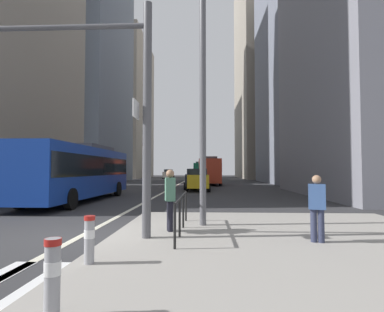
{
  "coord_description": "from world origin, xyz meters",
  "views": [
    {
      "loc": [
        3.48,
        -8.63,
        1.85
      ],
      "look_at": [
        1.69,
        31.27,
        3.59
      ],
      "focal_mm": 29.53,
      "sensor_mm": 36.0,
      "label": 1
    }
  ],
  "objects_px": {
    "pedestrian_waiting": "(317,205)",
    "pedestrian_walking": "(170,197)",
    "city_bus_blue_oncoming": "(80,170)",
    "street_lamp_post": "(203,60)",
    "city_bus_red_distant": "(201,170)",
    "car_receding_near": "(195,179)",
    "traffic_signal_gantry": "(80,83)",
    "car_receding_far": "(198,180)",
    "car_oncoming_mid": "(168,174)",
    "bollard_left": "(89,237)",
    "bollard_front": "(52,273)",
    "city_bus_red_receding": "(209,170)"
  },
  "relations": [
    {
      "from": "pedestrian_waiting",
      "to": "pedestrian_walking",
      "type": "bearing_deg",
      "value": 161.81
    },
    {
      "from": "city_bus_blue_oncoming",
      "to": "street_lamp_post",
      "type": "xyz_separation_m",
      "value": [
        7.34,
        -8.47,
        3.45
      ]
    },
    {
      "from": "city_bus_red_distant",
      "to": "car_receding_near",
      "type": "xyz_separation_m",
      "value": [
        0.0,
        -32.67,
        -0.84
      ]
    },
    {
      "from": "city_bus_blue_oncoming",
      "to": "traffic_signal_gantry",
      "type": "xyz_separation_m",
      "value": [
        4.2,
        -10.35,
        2.23
      ]
    },
    {
      "from": "car_receding_far",
      "to": "traffic_signal_gantry",
      "type": "height_order",
      "value": "traffic_signal_gantry"
    },
    {
      "from": "car_oncoming_mid",
      "to": "traffic_signal_gantry",
      "type": "height_order",
      "value": "traffic_signal_gantry"
    },
    {
      "from": "traffic_signal_gantry",
      "to": "street_lamp_post",
      "type": "xyz_separation_m",
      "value": [
        3.14,
        1.88,
        1.21
      ]
    },
    {
      "from": "car_receding_far",
      "to": "street_lamp_post",
      "type": "distance_m",
      "value": 18.41
    },
    {
      "from": "car_receding_near",
      "to": "bollard_left",
      "type": "relative_size",
      "value": 5.34
    },
    {
      "from": "city_bus_blue_oncoming",
      "to": "bollard_left",
      "type": "relative_size",
      "value": 13.9
    },
    {
      "from": "city_bus_blue_oncoming",
      "to": "bollard_front",
      "type": "xyz_separation_m",
      "value": [
        5.66,
        -14.6,
        -1.19
      ]
    },
    {
      "from": "car_oncoming_mid",
      "to": "pedestrian_waiting",
      "type": "bearing_deg",
      "value": -79.68
    },
    {
      "from": "city_bus_blue_oncoming",
      "to": "pedestrian_waiting",
      "type": "xyz_separation_m",
      "value": [
        10.05,
        -10.64,
        -0.82
      ]
    },
    {
      "from": "car_oncoming_mid",
      "to": "traffic_signal_gantry",
      "type": "distance_m",
      "value": 56.76
    },
    {
      "from": "city_bus_blue_oncoming",
      "to": "car_oncoming_mid",
      "type": "height_order",
      "value": "city_bus_blue_oncoming"
    },
    {
      "from": "city_bus_blue_oncoming",
      "to": "city_bus_red_distant",
      "type": "xyz_separation_m",
      "value": [
        6.35,
        45.11,
        -0.0
      ]
    },
    {
      "from": "city_bus_red_distant",
      "to": "pedestrian_walking",
      "type": "xyz_separation_m",
      "value": [
        0.08,
        -54.57,
        -0.74
      ]
    },
    {
      "from": "traffic_signal_gantry",
      "to": "bollard_left",
      "type": "height_order",
      "value": "traffic_signal_gantry"
    },
    {
      "from": "city_bus_red_distant",
      "to": "bollard_left",
      "type": "xyz_separation_m",
      "value": [
        -1.03,
        -57.65,
        -1.21
      ]
    },
    {
      "from": "street_lamp_post",
      "to": "bollard_front",
      "type": "relative_size",
      "value": 8.91
    },
    {
      "from": "street_lamp_post",
      "to": "city_bus_red_receding",
      "type": "bearing_deg",
      "value": 89.2
    },
    {
      "from": "city_bus_blue_oncoming",
      "to": "pedestrian_walking",
      "type": "distance_m",
      "value": 11.46
    },
    {
      "from": "city_bus_red_distant",
      "to": "car_receding_near",
      "type": "height_order",
      "value": "city_bus_red_distant"
    },
    {
      "from": "street_lamp_post",
      "to": "pedestrian_waiting",
      "type": "xyz_separation_m",
      "value": [
        2.71,
        -2.17,
        -4.27
      ]
    },
    {
      "from": "car_receding_near",
      "to": "pedestrian_walking",
      "type": "bearing_deg",
      "value": -89.79
    },
    {
      "from": "city_bus_red_receding",
      "to": "car_receding_near",
      "type": "relative_size",
      "value": 2.35
    },
    {
      "from": "city_bus_blue_oncoming",
      "to": "traffic_signal_gantry",
      "type": "distance_m",
      "value": 11.39
    },
    {
      "from": "city_bus_red_receding",
      "to": "car_receding_far",
      "type": "xyz_separation_m",
      "value": [
        -1.04,
        -12.21,
        -0.85
      ]
    },
    {
      "from": "car_oncoming_mid",
      "to": "pedestrian_waiting",
      "type": "relative_size",
      "value": 2.81
    },
    {
      "from": "city_bus_blue_oncoming",
      "to": "pedestrian_waiting",
      "type": "relative_size",
      "value": 7.6
    },
    {
      "from": "street_lamp_post",
      "to": "pedestrian_waiting",
      "type": "height_order",
      "value": "street_lamp_post"
    },
    {
      "from": "bollard_front",
      "to": "city_bus_blue_oncoming",
      "type": "bearing_deg",
      "value": 111.17
    },
    {
      "from": "bollard_front",
      "to": "car_oncoming_mid",
      "type": "bearing_deg",
      "value": 95.6
    },
    {
      "from": "city_bus_red_receding",
      "to": "bollard_front",
      "type": "xyz_separation_m",
      "value": [
        -2.1,
        -36.23,
        -1.19
      ]
    },
    {
      "from": "city_bus_red_receding",
      "to": "street_lamp_post",
      "type": "distance_m",
      "value": 30.3
    },
    {
      "from": "bollard_front",
      "to": "city_bus_red_distant",
      "type": "bearing_deg",
      "value": 89.33
    },
    {
      "from": "pedestrian_waiting",
      "to": "street_lamp_post",
      "type": "bearing_deg",
      "value": 141.29
    },
    {
      "from": "bollard_front",
      "to": "bollard_left",
      "type": "bearing_deg",
      "value": 99.3
    },
    {
      "from": "city_bus_red_receding",
      "to": "car_oncoming_mid",
      "type": "xyz_separation_m",
      "value": [
        -8.06,
        24.51,
        -0.85
      ]
    },
    {
      "from": "street_lamp_post",
      "to": "bollard_front",
      "type": "bearing_deg",
      "value": -105.36
    },
    {
      "from": "car_receding_far",
      "to": "traffic_signal_gantry",
      "type": "bearing_deg",
      "value": -97.27
    },
    {
      "from": "bollard_front",
      "to": "pedestrian_waiting",
      "type": "bearing_deg",
      "value": 42.0
    },
    {
      "from": "street_lamp_post",
      "to": "pedestrian_waiting",
      "type": "relative_size",
      "value": 5.09
    },
    {
      "from": "city_bus_red_distant",
      "to": "car_receding_near",
      "type": "distance_m",
      "value": 32.68
    },
    {
      "from": "car_receding_far",
      "to": "bollard_front",
      "type": "xyz_separation_m",
      "value": [
        -1.06,
        -24.02,
        -0.34
      ]
    },
    {
      "from": "traffic_signal_gantry",
      "to": "street_lamp_post",
      "type": "relative_size",
      "value": 0.75
    },
    {
      "from": "city_bus_red_distant",
      "to": "bollard_front",
      "type": "xyz_separation_m",
      "value": [
        -0.7,
        -59.71,
        -1.19
      ]
    },
    {
      "from": "car_receding_near",
      "to": "bollard_left",
      "type": "xyz_separation_m",
      "value": [
        -1.04,
        -24.98,
        -0.36
      ]
    },
    {
      "from": "car_oncoming_mid",
      "to": "bollard_front",
      "type": "xyz_separation_m",
      "value": [
        5.95,
        -60.74,
        -0.34
      ]
    },
    {
      "from": "city_bus_red_receding",
      "to": "car_receding_far",
      "type": "distance_m",
      "value": 12.28
    }
  ]
}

